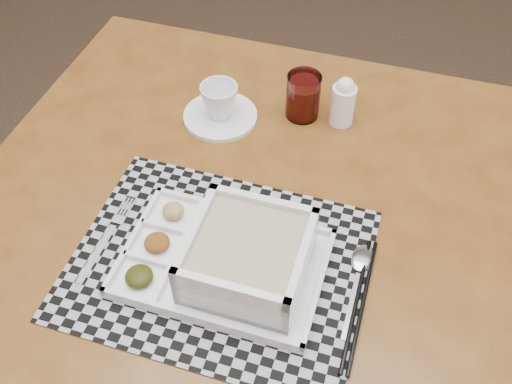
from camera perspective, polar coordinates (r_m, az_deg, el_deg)
floor at (r=1.68m, az=-11.62°, el=-17.99°), size 5.00×5.00×0.00m
dining_table at (r=1.06m, az=-1.33°, el=-4.54°), size 1.07×1.07×0.75m
placemat at (r=0.93m, az=-3.70°, el=-7.16°), size 0.49×0.40×0.00m
serving_tray at (r=0.89m, az=-1.69°, el=-6.73°), size 0.33×0.24×0.10m
fork at (r=0.99m, az=-14.54°, el=-4.33°), size 0.03×0.19×0.00m
spoon at (r=0.94m, az=10.45°, el=-7.19°), size 0.04×0.18×0.01m
chopsticks at (r=0.90m, az=10.30°, el=-10.89°), size 0.03×0.24×0.01m
saucer at (r=1.17m, az=-3.58°, el=7.58°), size 0.15×0.15×0.01m
cup at (r=1.14m, az=-3.68°, el=9.10°), size 0.09×0.09×0.07m
juice_glass at (r=1.15m, az=4.73°, el=9.40°), size 0.07×0.07×0.09m
creamer_bottle at (r=1.14m, az=8.71°, el=8.93°), size 0.05×0.05×0.11m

